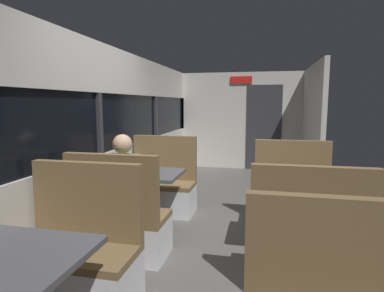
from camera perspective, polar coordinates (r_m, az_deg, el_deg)
ground_plane at (r=3.88m, az=4.20°, el=-16.41°), size 3.30×9.20×0.02m
carriage_window_panel_left at (r=4.04m, az=-16.48°, el=0.75°), size 0.09×8.48×2.30m
carriage_end_bulkhead at (r=7.73m, az=9.15°, el=4.35°), size 2.90×0.11×2.30m
carriage_aisle_panel_right at (r=6.59m, az=20.73°, el=3.51°), size 0.08×2.40×2.30m
dining_table_near_window at (r=2.19m, az=-30.32°, el=-18.63°), size 0.90×0.70×0.74m
bench_near_window_facing_entry at (r=2.82m, az=-19.70°, el=-18.98°), size 0.95×0.50×1.10m
dining_table_mid_window at (r=3.95m, az=-8.59°, el=-6.08°), size 0.90×0.70×0.74m
bench_mid_window_facing_end at (r=3.43m, az=-12.77°, el=-13.80°), size 0.95×0.50×1.10m
bench_mid_window_facing_entry at (r=4.67m, az=-5.43°, el=-7.83°), size 0.95×0.50×1.10m
dining_table_rear_aisle at (r=3.53m, az=18.67°, el=-8.07°), size 0.90×0.70×0.74m
bench_rear_aisle_facing_end at (r=2.98m, az=19.92°, el=-17.46°), size 0.95×0.50×1.10m
bench_rear_aisle_facing_entry at (r=4.28m, az=17.47°, el=-9.57°), size 0.95×0.50×1.10m
seated_passenger at (r=3.42m, az=-12.36°, el=-10.12°), size 0.47×0.55×1.26m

